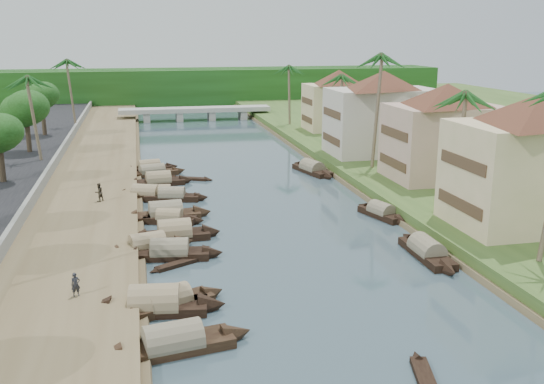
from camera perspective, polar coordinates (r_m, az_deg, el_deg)
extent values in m
plane|color=#374B53|center=(46.07, 1.41, -5.26)|extent=(220.00, 220.00, 0.00)
cube|color=brown|center=(64.14, -17.05, 0.20)|extent=(10.00, 180.00, 0.80)
cube|color=#355220|center=(70.31, 12.63, 1.89)|extent=(16.00, 180.00, 1.20)
cube|color=gray|center=(64.42, -20.84, 0.81)|extent=(0.40, 180.00, 1.10)
cube|color=#183B10|center=(137.94, -8.19, 9.62)|extent=(120.00, 4.00, 8.00)
cube|color=#183B10|center=(142.91, -8.35, 9.79)|extent=(120.00, 4.00, 8.00)
cube|color=#183B10|center=(147.88, -8.50, 9.94)|extent=(120.00, 4.00, 8.00)
cube|color=#9D9D93|center=(115.34, -7.24, 7.70)|extent=(28.00, 4.00, 0.80)
cube|color=#9D9D93|center=(115.01, -11.72, 6.94)|extent=(1.20, 3.50, 1.80)
cube|color=#9D9D93|center=(115.24, -8.72, 7.09)|extent=(1.20, 3.50, 1.80)
cube|color=#9D9D93|center=(115.78, -5.73, 7.22)|extent=(1.20, 3.50, 1.80)
cube|color=#9D9D93|center=(116.63, -2.78, 7.33)|extent=(1.20, 3.50, 1.80)
cube|color=beige|center=(50.80, 23.33, 1.53)|extent=(12.00, 8.00, 8.00)
pyramid|color=#5B2E1F|center=(50.00, 23.92, 7.23)|extent=(14.85, 14.85, 2.20)
cube|color=#4A3422|center=(48.03, 17.21, -1.09)|extent=(0.10, 6.40, 0.90)
cube|color=#4A3422|center=(47.30, 17.50, 2.65)|extent=(0.10, 6.40, 0.90)
cube|color=tan|center=(64.68, 15.87, 4.53)|extent=(11.00, 8.00, 7.50)
pyramid|color=#5B2E1F|center=(64.05, 16.18, 8.80)|extent=(14.11, 14.11, 2.20)
cube|color=#4A3422|center=(62.61, 11.27, 2.74)|extent=(0.10, 6.40, 0.90)
cube|color=#4A3422|center=(62.07, 11.40, 5.45)|extent=(0.10, 6.40, 0.90)
cube|color=beige|center=(76.70, 10.31, 6.55)|extent=(13.00, 8.00, 8.00)
pyramid|color=#5B2E1F|center=(76.18, 10.49, 10.35)|extent=(15.59, 15.59, 2.20)
cube|color=#4A3422|center=(74.74, 5.58, 4.95)|extent=(0.10, 6.40, 0.90)
cube|color=#4A3422|center=(74.28, 5.64, 7.39)|extent=(0.10, 6.40, 0.90)
cube|color=beige|center=(95.69, 6.24, 7.96)|extent=(10.00, 7.00, 7.00)
pyramid|color=#5B2E1F|center=(95.27, 6.32, 10.70)|extent=(12.62, 12.62, 2.20)
cube|color=#4A3422|center=(94.42, 3.28, 6.86)|extent=(0.10, 5.60, 0.90)
cube|color=#4A3422|center=(94.09, 3.31, 8.55)|extent=(0.10, 5.60, 0.90)
cube|color=black|center=(32.22, -9.26, -14.26)|extent=(6.42, 2.96, 0.70)
cone|color=black|center=(32.98, -3.30, -13.20)|extent=(2.04, 2.01, 1.93)
cone|color=black|center=(31.72, -15.52, -14.96)|extent=(2.04, 2.01, 1.93)
cylinder|color=gray|center=(32.03, -9.29, -13.67)|extent=(5.00, 2.78, 2.00)
cube|color=black|center=(36.48, -10.94, -10.74)|extent=(6.26, 2.93, 0.70)
cone|color=black|center=(36.22, -5.59, -10.58)|extent=(2.00, 2.15, 2.12)
cone|color=black|center=(36.97, -16.20, -10.59)|extent=(2.00, 2.15, 2.12)
cylinder|color=#988360|center=(36.32, -10.97, -10.20)|extent=(4.86, 2.83, 2.23)
cube|color=black|center=(36.63, -9.76, -10.57)|extent=(5.70, 3.65, 0.70)
cone|color=black|center=(37.83, -5.55, -9.44)|extent=(2.03, 2.01, 1.71)
cone|color=black|center=(35.59, -14.27, -11.47)|extent=(2.03, 2.01, 1.71)
cylinder|color=#988360|center=(36.47, -9.78, -10.03)|extent=(4.53, 3.22, 1.77)
cube|color=black|center=(44.53, -9.57, -5.91)|extent=(5.84, 2.64, 0.70)
cone|color=black|center=(44.28, -5.52, -5.78)|extent=(1.85, 1.85, 1.80)
cone|color=black|center=(44.94, -13.57, -5.82)|extent=(1.85, 1.85, 1.80)
cylinder|color=gray|center=(44.40, -9.59, -5.45)|extent=(4.54, 2.51, 1.87)
cube|color=black|center=(46.02, -11.62, -5.32)|extent=(5.57, 3.13, 0.70)
cone|color=black|center=(46.82, -8.17, -4.71)|extent=(1.90, 1.96, 1.78)
cone|color=black|center=(45.34, -15.19, -5.74)|extent=(1.90, 1.96, 1.78)
cylinder|color=#988360|center=(45.89, -11.64, -4.88)|extent=(4.38, 2.87, 1.86)
cube|color=black|center=(48.46, -9.13, -4.18)|extent=(5.47, 2.34, 0.70)
cone|color=black|center=(48.80, -5.65, -3.82)|extent=(1.68, 1.94, 2.03)
cone|color=black|center=(48.24, -12.67, -4.34)|extent=(1.68, 1.94, 2.03)
cylinder|color=#988360|center=(48.34, -9.15, -3.75)|extent=(4.21, 2.36, 2.16)
cube|color=black|center=(53.78, -9.96, -2.31)|extent=(6.07, 2.57, 0.70)
cone|color=black|center=(54.22, -6.51, -1.96)|extent=(1.87, 2.04, 2.10)
cone|color=black|center=(53.51, -13.46, -2.50)|extent=(1.87, 2.04, 2.10)
cylinder|color=gray|center=(53.68, -9.98, -1.92)|extent=(4.68, 2.55, 2.21)
cube|color=black|center=(52.60, -9.61, -2.68)|extent=(4.64, 2.75, 0.70)
cone|color=black|center=(51.96, -7.00, -2.71)|extent=(1.61, 1.60, 1.40)
cone|color=black|center=(53.29, -12.16, -2.49)|extent=(1.61, 1.60, 1.40)
cylinder|color=#988360|center=(52.49, -9.62, -2.29)|extent=(3.67, 2.46, 1.45)
cube|color=black|center=(60.54, -10.50, -0.43)|extent=(4.62, 2.13, 0.70)
cone|color=black|center=(60.38, -8.16, -0.29)|extent=(1.47, 1.63, 1.64)
cone|color=black|center=(60.76, -12.84, -0.42)|extent=(1.47, 1.63, 1.64)
cylinder|color=#988360|center=(60.44, -10.52, -0.08)|extent=(3.58, 2.09, 1.73)
cube|color=black|center=(59.64, -9.38, -0.60)|extent=(5.44, 2.68, 0.70)
cone|color=black|center=(59.19, -6.62, -0.54)|extent=(1.76, 1.70, 1.57)
cone|color=black|center=(60.18, -12.11, -0.52)|extent=(1.76, 1.70, 1.57)
cylinder|color=gray|center=(59.54, -9.40, -0.25)|extent=(4.25, 2.47, 1.62)
cube|color=black|center=(60.75, -11.77, -0.44)|extent=(5.60, 3.63, 0.70)
cone|color=black|center=(59.72, -9.12, -0.49)|extent=(2.02, 2.04, 1.74)
cone|color=black|center=(61.85, -14.33, -0.24)|extent=(2.02, 2.04, 1.74)
cylinder|color=#988360|center=(60.65, -11.78, -0.09)|extent=(4.46, 3.22, 1.82)
cube|color=black|center=(66.04, -10.63, 0.83)|extent=(5.64, 2.43, 0.70)
cone|color=black|center=(66.47, -8.04, 1.10)|extent=(1.76, 1.84, 1.86)
cone|color=black|center=(65.71, -13.26, 0.69)|extent=(1.76, 1.84, 1.86)
cylinder|color=#988360|center=(65.95, -10.65, 1.15)|extent=(4.36, 2.37, 1.95)
cube|color=black|center=(70.37, -11.20, 1.65)|extent=(6.00, 2.97, 0.70)
cone|color=black|center=(71.24, -8.71, 1.98)|extent=(1.94, 1.80, 1.64)
cone|color=black|center=(69.61, -13.75, 1.43)|extent=(1.94, 1.80, 1.64)
cylinder|color=gray|center=(70.29, -11.21, 1.95)|extent=(4.70, 2.70, 1.67)
cube|color=black|center=(72.91, -11.46, 2.08)|extent=(5.29, 2.62, 0.70)
cone|color=black|center=(73.52, -9.32, 2.35)|extent=(1.73, 1.74, 1.65)
cone|color=black|center=(72.36, -13.63, 1.93)|extent=(1.73, 1.74, 1.65)
cylinder|color=#988360|center=(72.83, -11.47, 2.37)|extent=(4.13, 2.45, 1.71)
cube|color=black|center=(45.53, 14.35, -5.71)|extent=(1.86, 6.28, 0.70)
cone|color=black|center=(48.45, 12.58, -4.25)|extent=(1.62, 1.79, 1.80)
cone|color=black|center=(42.62, 16.39, -7.15)|extent=(1.62, 1.79, 1.80)
cylinder|color=gray|center=(45.40, 14.38, -5.26)|extent=(1.91, 4.80, 1.85)
cube|color=black|center=(54.38, 10.25, -2.14)|extent=(2.92, 5.14, 0.70)
cone|color=black|center=(56.38, 8.50, -1.37)|extent=(1.75, 1.75, 1.56)
cone|color=black|center=(52.40, 12.14, -2.79)|extent=(1.75, 1.75, 1.56)
cylinder|color=gray|center=(54.27, 10.27, -1.75)|extent=(2.64, 4.05, 1.62)
cube|color=black|center=(70.81, 3.80, 1.98)|extent=(3.39, 6.68, 0.70)
cone|color=black|center=(73.81, 2.39, 2.58)|extent=(2.06, 2.18, 1.86)
cone|color=black|center=(67.83, 5.34, 1.45)|extent=(2.06, 2.18, 1.86)
cylinder|color=gray|center=(70.73, 3.81, 2.28)|extent=(3.08, 5.23, 1.91)
cone|color=black|center=(32.07, 13.45, -14.84)|extent=(1.06, 1.27, 0.80)
cube|color=black|center=(42.97, -9.01, -6.80)|extent=(3.08, 2.11, 0.35)
cone|color=black|center=(43.85, -7.05, -6.28)|extent=(1.02, 0.99, 0.70)
cone|color=black|center=(42.14, -11.05, -7.34)|extent=(1.02, 0.99, 0.70)
cube|color=black|center=(67.91, -7.73, 1.24)|extent=(3.90, 2.39, 0.35)
cone|color=black|center=(67.18, -5.96, 1.15)|extent=(1.23, 1.13, 0.79)
cone|color=black|center=(68.70, -9.47, 1.33)|extent=(1.23, 1.13, 0.79)
cylinder|color=#71654B|center=(54.00, 17.14, 3.78)|extent=(0.77, 0.36, 9.82)
sphere|color=#1B521C|center=(53.37, 17.52, 8.75)|extent=(3.20, 3.20, 3.20)
cylinder|color=#71654B|center=(67.96, 9.71, 7.46)|extent=(0.99, 0.36, 12.47)
sphere|color=#1B521C|center=(67.50, 9.93, 12.51)|extent=(3.20, 3.20, 3.20)
cylinder|color=#71654B|center=(84.17, 6.00, 7.79)|extent=(1.56, 0.36, 9.10)
sphere|color=#1B521C|center=(83.77, 6.08, 10.77)|extent=(3.20, 3.20, 3.20)
cylinder|color=#71654B|center=(75.17, -21.34, 6.43)|extent=(1.15, 0.36, 9.68)
sphere|color=#1B521C|center=(74.73, -21.67, 9.95)|extent=(3.20, 3.20, 3.20)
cylinder|color=#71654B|center=(100.69, 1.67, 9.09)|extent=(0.59, 0.36, 9.53)
sphere|color=#1B521C|center=(100.35, 1.69, 11.68)|extent=(3.20, 3.20, 3.20)
cylinder|color=#71654B|center=(102.13, -18.28, 8.82)|extent=(1.01, 0.36, 10.44)
sphere|color=#1B521C|center=(101.81, -18.51, 11.62)|extent=(3.20, 3.20, 3.20)
cylinder|color=#403324|center=(65.91, -24.09, 2.28)|extent=(0.60, 0.60, 3.31)
cylinder|color=#403324|center=(81.56, -21.95, 4.78)|extent=(0.60, 0.60, 3.70)
ellipsoid|color=#183B10|center=(81.10, -22.18, 7.24)|extent=(5.11, 5.11, 4.20)
cylinder|color=#403324|center=(94.84, -20.69, 6.19)|extent=(0.60, 0.60, 3.87)
ellipsoid|color=#183B10|center=(94.43, -20.89, 8.41)|extent=(4.51, 4.51, 3.71)
cylinder|color=#403324|center=(81.96, 12.62, 5.43)|extent=(0.60, 0.60, 3.84)
ellipsoid|color=#183B10|center=(81.47, 12.76, 7.98)|extent=(4.62, 4.62, 3.80)
imported|color=#23232A|center=(37.50, -18.00, -8.29)|extent=(0.60, 0.48, 1.44)
imported|color=#322B23|center=(57.67, -15.98, -0.02)|extent=(1.04, 1.02, 1.69)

